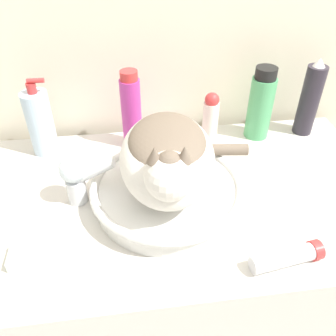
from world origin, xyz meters
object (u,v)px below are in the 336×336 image
object	(u,v)px
shampoo_bottle_tall	(131,111)
deodorant_stick	(211,117)
cat	(168,155)
hairspray_can_black	(310,100)
faucet	(77,176)
cream_tube	(288,257)
mouthwash_bottle	(261,105)
soap_pump_bottle	(40,123)
soap_bar	(28,256)

from	to	relation	value
shampoo_bottle_tall	deodorant_stick	bearing A→B (deg)	0.00
cat	deodorant_stick	distance (m)	0.30
deodorant_stick	hairspray_can_black	bearing A→B (deg)	-0.00
cat	faucet	bearing A→B (deg)	-95.33
faucet	cream_tube	distance (m)	0.46
faucet	mouthwash_bottle	xyz separation A→B (m)	(0.48, 0.21, 0.03)
cat	mouthwash_bottle	bearing A→B (deg)	136.59
cat	hairspray_can_black	xyz separation A→B (m)	(0.43, 0.25, -0.03)
hairspray_can_black	cream_tube	xyz separation A→B (m)	(-0.23, -0.44, -0.09)
soap_pump_bottle	hairspray_can_black	bearing A→B (deg)	0.00
deodorant_stick	soap_bar	distance (m)	0.58
cat	shampoo_bottle_tall	world-z (taller)	cat
soap_pump_bottle	mouthwash_bottle	size ratio (longest dim) A/B	1.02
shampoo_bottle_tall	cream_tube	distance (m)	0.52
mouthwash_bottle	soap_bar	world-z (taller)	mouthwash_bottle
faucet	cream_tube	bearing A→B (deg)	-21.40
mouthwash_bottle	faucet	bearing A→B (deg)	-156.23
cat	faucet	xyz separation A→B (m)	(-0.19, 0.04, -0.06)
shampoo_bottle_tall	soap_bar	world-z (taller)	shampoo_bottle_tall
deodorant_stick	soap_bar	xyz separation A→B (m)	(-0.44, -0.37, -0.06)
shampoo_bottle_tall	soap_pump_bottle	distance (m)	0.24
cream_tube	faucet	bearing A→B (deg)	149.90
cat	soap_bar	xyz separation A→B (m)	(-0.29, -0.12, -0.12)
mouthwash_bottle	cream_tube	size ratio (longest dim) A/B	1.40
faucet	deodorant_stick	xyz separation A→B (m)	(0.35, 0.21, -0.00)
soap_bar	deodorant_stick	bearing A→B (deg)	40.17
faucet	soap_pump_bottle	distance (m)	0.24
cat	soap_pump_bottle	bearing A→B (deg)	-124.40
shampoo_bottle_tall	faucet	bearing A→B (deg)	-121.63
deodorant_stick	cream_tube	xyz separation A→B (m)	(0.05, -0.44, -0.05)
soap_pump_bottle	mouthwash_bottle	world-z (taller)	soap_pump_bottle
faucet	soap_bar	world-z (taller)	faucet
soap_pump_bottle	cream_tube	bearing A→B (deg)	-41.55
faucet	deodorant_stick	bearing A→B (deg)	40.31
shampoo_bottle_tall	soap_bar	xyz separation A→B (m)	(-0.22, -0.37, -0.09)
cat	soap_pump_bottle	world-z (taller)	cat
cat	deodorant_stick	xyz separation A→B (m)	(0.15, 0.25, -0.07)
shampoo_bottle_tall	soap_bar	size ratio (longest dim) A/B	3.18
soap_bar	mouthwash_bottle	bearing A→B (deg)	32.71
hairspray_can_black	mouthwash_bottle	distance (m)	0.14
shampoo_bottle_tall	deodorant_stick	distance (m)	0.22
shampoo_bottle_tall	hairspray_can_black	size ratio (longest dim) A/B	0.97
faucet	mouthwash_bottle	distance (m)	0.53
hairspray_can_black	mouthwash_bottle	world-z (taller)	hairspray_can_black
deodorant_stick	mouthwash_bottle	xyz separation A→B (m)	(0.14, -0.00, 0.03)
hairspray_can_black	mouthwash_bottle	bearing A→B (deg)	180.00
cream_tube	soap_bar	distance (m)	0.49
faucet	hairspray_can_black	world-z (taller)	hairspray_can_black
deodorant_stick	faucet	bearing A→B (deg)	-148.39
faucet	hairspray_can_black	size ratio (longest dim) A/B	0.56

